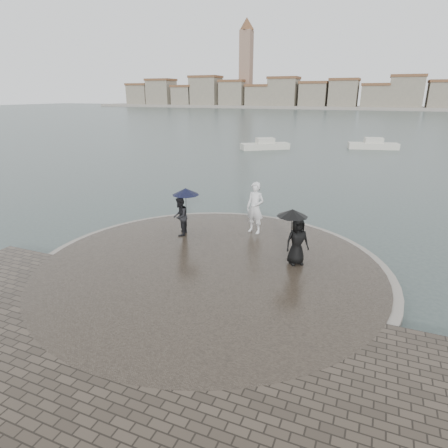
% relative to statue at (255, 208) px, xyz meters
% --- Properties ---
extents(ground, '(400.00, 400.00, 0.00)m').
position_rel_statue_xyz_m(ground, '(-0.43, -7.20, -1.47)').
color(ground, '#2B3835').
rests_on(ground, ground).
extents(kerb_ring, '(12.50, 12.50, 0.32)m').
position_rel_statue_xyz_m(kerb_ring, '(-0.43, -3.70, -1.31)').
color(kerb_ring, gray).
rests_on(kerb_ring, ground).
extents(quay_tip, '(11.90, 11.90, 0.36)m').
position_rel_statue_xyz_m(quay_tip, '(-0.43, -3.70, -1.28)').
color(quay_tip, '#2D261E').
rests_on(quay_tip, ground).
extents(statue, '(0.92, 0.72, 2.21)m').
position_rel_statue_xyz_m(statue, '(0.00, 0.00, 0.00)').
color(statue, silver).
rests_on(statue, quay_tip).
extents(visitor_left, '(1.22, 1.13, 2.04)m').
position_rel_statue_xyz_m(visitor_left, '(-2.72, -1.49, 0.04)').
color(visitor_left, black).
rests_on(visitor_left, quay_tip).
extents(visitor_right, '(1.28, 1.10, 1.95)m').
position_rel_statue_xyz_m(visitor_right, '(2.27, -2.42, 0.02)').
color(visitor_right, black).
rests_on(visitor_right, quay_tip).
extents(far_skyline, '(260.00, 20.00, 37.00)m').
position_rel_statue_xyz_m(far_skyline, '(-6.73, 153.51, 4.14)').
color(far_skyline, gray).
rests_on(far_skyline, ground).
extents(boats, '(36.94, 8.76, 1.50)m').
position_rel_statue_xyz_m(boats, '(6.52, 30.23, -1.09)').
color(boats, beige).
rests_on(boats, ground).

